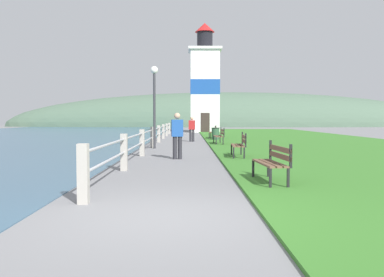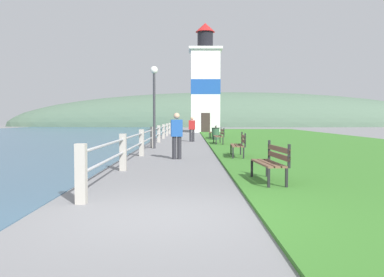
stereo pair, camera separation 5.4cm
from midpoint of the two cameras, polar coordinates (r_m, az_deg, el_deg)
ground_plane at (r=6.46m, az=-4.40°, el=-10.42°), size 160.00×160.00×0.00m
grass_verge at (r=26.83m, az=14.81°, el=-0.43°), size 12.00×58.69×0.06m
seawall_railing at (r=23.50m, az=-4.91°, el=0.61°), size 0.18×32.43×1.03m
park_bench_near at (r=9.65m, az=10.63°, el=-2.86°), size 0.58×1.67×0.94m
park_bench_midway at (r=15.76m, az=6.32°, el=-0.67°), size 0.56×1.68×0.94m
park_bench_far at (r=23.59m, az=3.66°, el=0.47°), size 0.50×1.77×0.94m
park_bench_by_lighthouse at (r=30.16m, az=2.85°, el=0.97°), size 0.64×1.81×0.94m
lighthouse at (r=45.03m, az=1.67°, el=7.13°), size 3.41×3.41×11.34m
person_strolling at (r=26.63m, az=-0.08°, el=1.39°), size 0.41×0.26×1.55m
person_by_railing at (r=15.27m, az=-2.07°, el=0.59°), size 0.43×0.27×1.66m
trash_bin at (r=28.18m, az=3.09°, el=0.61°), size 0.54×0.54×0.84m
lamp_post at (r=20.76m, az=-5.12°, el=6.23°), size 0.36×0.36×3.96m
distant_hillside at (r=75.80m, az=5.29°, el=1.62°), size 80.00×16.00×12.00m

